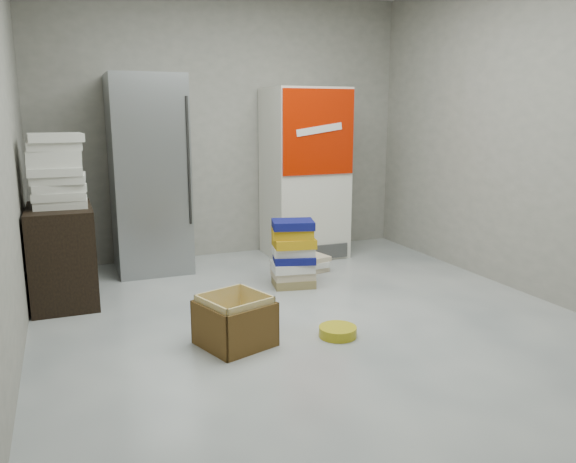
{
  "coord_description": "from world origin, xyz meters",
  "views": [
    {
      "loc": [
        -1.67,
        -3.43,
        1.54
      ],
      "look_at": [
        -0.01,
        0.7,
        0.6
      ],
      "focal_mm": 35.0,
      "sensor_mm": 36.0,
      "label": 1
    }
  ],
  "objects_px": {
    "wood_shelf": "(62,255)",
    "phonebook_stack_main": "(293,253)",
    "steel_fridge": "(149,175)",
    "cardboard_box": "(235,325)",
    "coke_cooler": "(304,173)"
  },
  "relations": [
    {
      "from": "wood_shelf",
      "to": "phonebook_stack_main",
      "type": "distance_m",
      "value": 1.95
    },
    {
      "from": "steel_fridge",
      "to": "wood_shelf",
      "type": "relative_size",
      "value": 2.37
    },
    {
      "from": "steel_fridge",
      "to": "cardboard_box",
      "type": "height_order",
      "value": "steel_fridge"
    },
    {
      "from": "phonebook_stack_main",
      "to": "cardboard_box",
      "type": "bearing_deg",
      "value": -115.04
    },
    {
      "from": "steel_fridge",
      "to": "phonebook_stack_main",
      "type": "distance_m",
      "value": 1.64
    },
    {
      "from": "coke_cooler",
      "to": "steel_fridge",
      "type": "bearing_deg",
      "value": 179.82
    },
    {
      "from": "steel_fridge",
      "to": "wood_shelf",
      "type": "bearing_deg",
      "value": -138.69
    },
    {
      "from": "phonebook_stack_main",
      "to": "cardboard_box",
      "type": "xyz_separation_m",
      "value": [
        -0.86,
        -1.07,
        -0.16
      ]
    },
    {
      "from": "coke_cooler",
      "to": "wood_shelf",
      "type": "xyz_separation_m",
      "value": [
        -2.48,
        -0.72,
        -0.5
      ]
    },
    {
      "from": "steel_fridge",
      "to": "phonebook_stack_main",
      "type": "bearing_deg",
      "value": -43.76
    },
    {
      "from": "steel_fridge",
      "to": "cardboard_box",
      "type": "relative_size",
      "value": 3.49
    },
    {
      "from": "wood_shelf",
      "to": "phonebook_stack_main",
      "type": "height_order",
      "value": "wood_shelf"
    },
    {
      "from": "coke_cooler",
      "to": "wood_shelf",
      "type": "relative_size",
      "value": 2.25
    },
    {
      "from": "phonebook_stack_main",
      "to": "wood_shelf",
      "type": "bearing_deg",
      "value": -175.42
    },
    {
      "from": "coke_cooler",
      "to": "phonebook_stack_main",
      "type": "bearing_deg",
      "value": -118.28
    }
  ]
}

